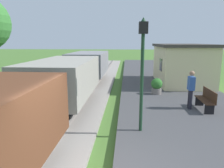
% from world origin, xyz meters
% --- Properties ---
extents(freight_train, '(2.50, 19.40, 2.12)m').
position_xyz_m(freight_train, '(-2.40, 5.34, 1.40)').
color(freight_train, brown).
rests_on(freight_train, rail_near).
extents(station_hut, '(3.50, 5.80, 2.78)m').
position_xyz_m(station_hut, '(4.40, 11.15, 1.65)').
color(station_hut, beige).
rests_on(station_hut, platform_slab).
extents(bench_near_hut, '(0.42, 1.50, 0.91)m').
position_xyz_m(bench_near_hut, '(4.02, 5.03, 0.72)').
color(bench_near_hut, '#422819').
rests_on(bench_near_hut, platform_slab).
extents(person_waiting, '(0.24, 0.38, 1.71)m').
position_xyz_m(person_waiting, '(3.35, 5.14, 1.18)').
color(person_waiting, black).
rests_on(person_waiting, platform_slab).
extents(potted_planter, '(0.64, 0.64, 0.92)m').
position_xyz_m(potted_planter, '(2.24, 7.72, 0.72)').
color(potted_planter, slate).
rests_on(potted_planter, platform_slab).
extents(lamp_post_near, '(0.28, 0.28, 3.70)m').
position_xyz_m(lamp_post_near, '(1.00, 2.61, 2.80)').
color(lamp_post_near, '#193823').
rests_on(lamp_post_near, platform_slab).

